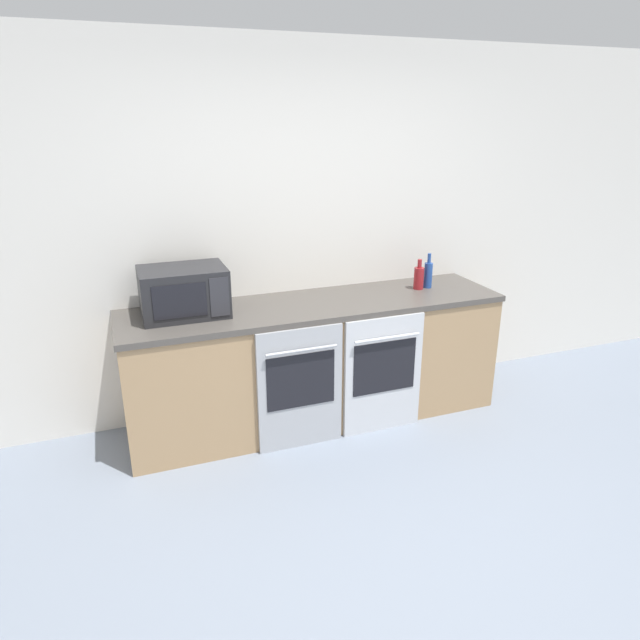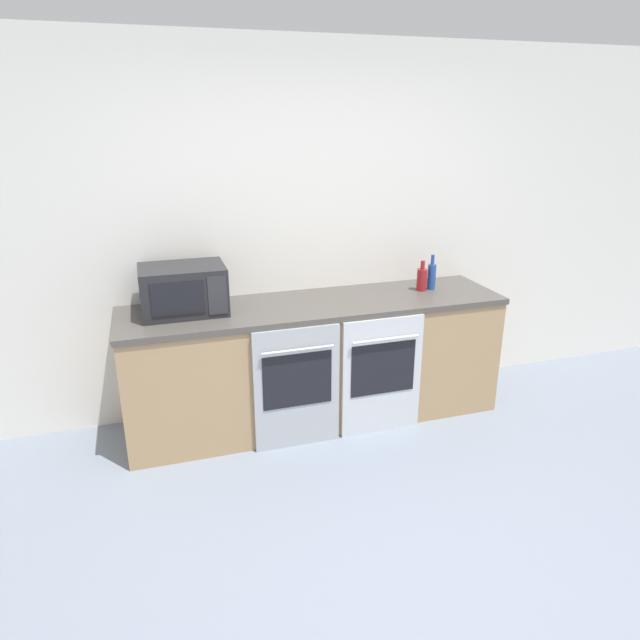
# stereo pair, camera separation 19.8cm
# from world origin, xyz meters

# --- Properties ---
(ground_plane) EXTENTS (16.00, 16.00, 0.00)m
(ground_plane) POSITION_xyz_m (0.00, 0.00, 0.00)
(ground_plane) COLOR gray
(wall_back) EXTENTS (10.00, 0.06, 2.60)m
(wall_back) POSITION_xyz_m (0.00, 2.00, 1.30)
(wall_back) COLOR silver
(wall_back) RESTS_ON ground_plane
(counter_back) EXTENTS (2.65, 0.67, 0.88)m
(counter_back) POSITION_xyz_m (0.00, 1.65, 0.44)
(counter_back) COLOR tan
(counter_back) RESTS_ON ground_plane
(oven_left) EXTENTS (0.57, 0.06, 0.84)m
(oven_left) POSITION_xyz_m (-0.23, 1.31, 0.43)
(oven_left) COLOR #A8AAAF
(oven_left) RESTS_ON ground_plane
(oven_right) EXTENTS (0.57, 0.06, 0.84)m
(oven_right) POSITION_xyz_m (0.37, 1.31, 0.43)
(oven_right) COLOR silver
(oven_right) RESTS_ON ground_plane
(microwave) EXTENTS (0.54, 0.39, 0.31)m
(microwave) POSITION_xyz_m (-0.87, 1.71, 1.04)
(microwave) COLOR #232326
(microwave) RESTS_ON counter_back
(bottle_blue) EXTENTS (0.06, 0.06, 0.26)m
(bottle_blue) POSITION_xyz_m (0.91, 1.70, 0.98)
(bottle_blue) COLOR #234793
(bottle_blue) RESTS_ON counter_back
(bottle_red) EXTENTS (0.07, 0.07, 0.22)m
(bottle_red) POSITION_xyz_m (0.83, 1.69, 0.97)
(bottle_red) COLOR maroon
(bottle_red) RESTS_ON counter_back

